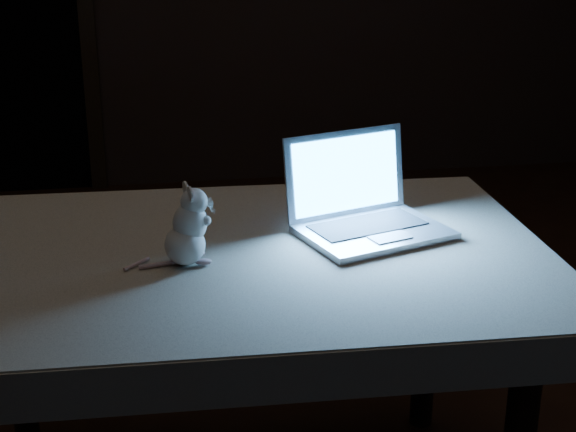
{
  "coord_description": "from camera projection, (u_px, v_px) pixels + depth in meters",
  "views": [
    {
      "loc": [
        -0.33,
        -1.95,
        1.39
      ],
      "look_at": [
        -0.04,
        -0.25,
        0.77
      ],
      "focal_mm": 52.0,
      "sensor_mm": 36.0,
      "label": 1
    }
  ],
  "objects": [
    {
      "name": "table",
      "position": [
        237.0,
        391.0,
        1.95
      ],
      "size": [
        1.32,
        0.88,
        0.69
      ],
      "primitive_type": null,
      "rotation": [
        0.0,
        0.0,
        -0.04
      ],
      "color": "black",
      "rests_on": "floor"
    },
    {
      "name": "laptop",
      "position": [
        376.0,
        191.0,
        1.88
      ],
      "size": [
        0.39,
        0.37,
        0.22
      ],
      "primitive_type": null,
      "rotation": [
        0.0,
        0.0,
        0.32
      ],
      "color": "#ADADB2",
      "rests_on": "tablecloth"
    },
    {
      "name": "plush_mouse",
      "position": [
        184.0,
        225.0,
        1.73
      ],
      "size": [
        0.13,
        0.13,
        0.17
      ],
      "primitive_type": null,
      "rotation": [
        0.0,
        0.0,
        0.01
      ],
      "color": "silver",
      "rests_on": "tablecloth"
    },
    {
      "name": "tablecloth",
      "position": [
        232.0,
        271.0,
        1.84
      ],
      "size": [
        1.49,
        1.09,
        0.09
      ],
      "primitive_type": null,
      "rotation": [
        0.0,
        0.0,
        0.12
      ],
      "color": "beige",
      "rests_on": "table"
    }
  ]
}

